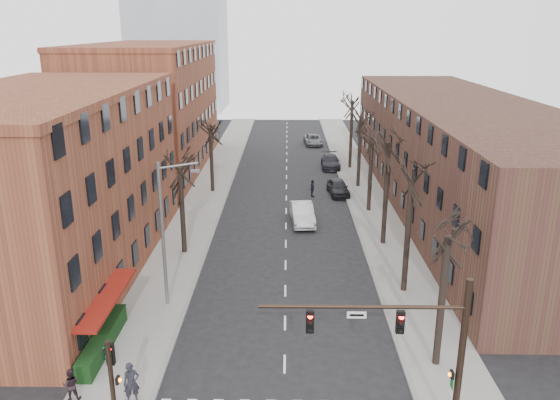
{
  "coord_description": "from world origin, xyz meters",
  "views": [
    {
      "loc": [
        0.1,
        -19.74,
        16.26
      ],
      "look_at": [
        -0.44,
        18.78,
        4.0
      ],
      "focal_mm": 35.0,
      "sensor_mm": 36.0,
      "label": 1
    }
  ],
  "objects_px": {
    "parked_car_near": "(338,187)",
    "pedestrian_a": "(131,383)",
    "silver_sedan": "(302,214)",
    "bicycle": "(99,352)",
    "parked_car_mid": "(331,162)"
  },
  "relations": [
    {
      "from": "silver_sedan",
      "to": "parked_car_mid",
      "type": "bearing_deg",
      "value": 73.87
    },
    {
      "from": "silver_sedan",
      "to": "pedestrian_a",
      "type": "relative_size",
      "value": 2.64
    },
    {
      "from": "parked_car_near",
      "to": "bicycle",
      "type": "height_order",
      "value": "parked_car_near"
    },
    {
      "from": "parked_car_mid",
      "to": "bicycle",
      "type": "xyz_separation_m",
      "value": [
        -14.66,
        -40.32,
        -0.12
      ]
    },
    {
      "from": "parked_car_mid",
      "to": "pedestrian_a",
      "type": "distance_m",
      "value": 45.16
    },
    {
      "from": "parked_car_near",
      "to": "bicycle",
      "type": "distance_m",
      "value": 32.72
    },
    {
      "from": "pedestrian_a",
      "to": "bicycle",
      "type": "xyz_separation_m",
      "value": [
        -2.55,
        3.19,
        -0.49
      ]
    },
    {
      "from": "parked_car_near",
      "to": "pedestrian_a",
      "type": "height_order",
      "value": "pedestrian_a"
    },
    {
      "from": "bicycle",
      "to": "pedestrian_a",
      "type": "bearing_deg",
      "value": -123.12
    },
    {
      "from": "silver_sedan",
      "to": "pedestrian_a",
      "type": "height_order",
      "value": "pedestrian_a"
    },
    {
      "from": "silver_sedan",
      "to": "parked_car_near",
      "type": "xyz_separation_m",
      "value": [
        3.85,
        8.47,
        -0.07
      ]
    },
    {
      "from": "pedestrian_a",
      "to": "bicycle",
      "type": "relative_size",
      "value": 1.05
    },
    {
      "from": "parked_car_mid",
      "to": "silver_sedan",
      "type": "bearing_deg",
      "value": -100.86
    },
    {
      "from": "parked_car_near",
      "to": "bicycle",
      "type": "xyz_separation_m",
      "value": [
        -14.6,
        -29.29,
        -0.14
      ]
    },
    {
      "from": "silver_sedan",
      "to": "bicycle",
      "type": "xyz_separation_m",
      "value": [
        -10.76,
        -20.81,
        -0.21
      ]
    }
  ]
}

